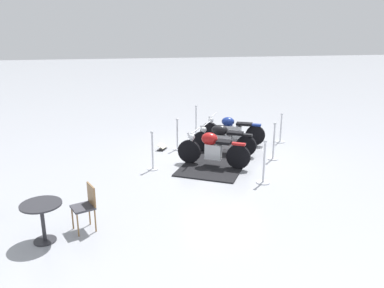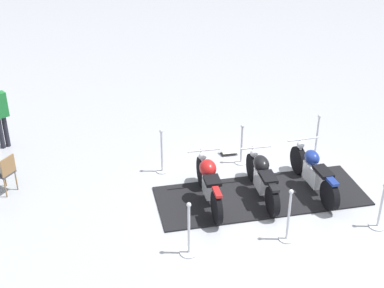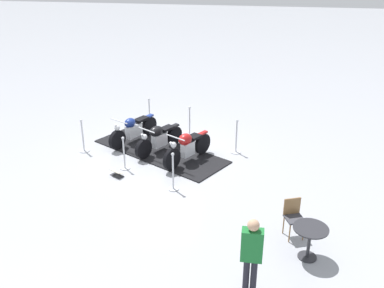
# 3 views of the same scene
# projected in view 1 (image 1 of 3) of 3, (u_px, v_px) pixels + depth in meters

# --- Properties ---
(ground_plane) EXTENTS (80.00, 80.00, 0.00)m
(ground_plane) POSITION_uv_depth(u_px,v_px,m) (223.00, 154.00, 12.20)
(ground_plane) COLOR #A8AAB2
(display_platform) EXTENTS (3.72, 4.82, 0.04)m
(display_platform) POSITION_uv_depth(u_px,v_px,m) (223.00, 154.00, 12.20)
(display_platform) COLOR black
(display_platform) RESTS_ON ground_plane
(motorcycle_navy) EXTENTS (2.02, 1.20, 0.96)m
(motorcycle_navy) POSITION_uv_depth(u_px,v_px,m) (231.00, 130.00, 13.15)
(motorcycle_navy) COLOR black
(motorcycle_navy) RESTS_ON display_platform
(motorcycle_black) EXTENTS (1.83, 1.17, 0.92)m
(motorcycle_black) POSITION_uv_depth(u_px,v_px,m) (223.00, 139.00, 12.07)
(motorcycle_black) COLOR black
(motorcycle_black) RESTS_ON display_platform
(motorcycle_maroon) EXTENTS (1.89, 1.17, 0.99)m
(motorcycle_maroon) POSITION_uv_depth(u_px,v_px,m) (212.00, 148.00, 10.98)
(motorcycle_maroon) COLOR black
(motorcycle_maroon) RESTS_ON display_platform
(stanchion_right_front) EXTENTS (0.33, 0.33, 1.11)m
(stanchion_right_front) POSITION_uv_depth(u_px,v_px,m) (196.00, 125.00, 14.34)
(stanchion_right_front) COLOR silver
(stanchion_right_front) RESTS_ON ground_plane
(stanchion_left_rear) EXTENTS (0.35, 0.35, 1.14)m
(stanchion_left_rear) POSITION_uv_depth(u_px,v_px,m) (264.00, 170.00, 9.87)
(stanchion_left_rear) COLOR silver
(stanchion_left_rear) RESTS_ON ground_plane
(stanchion_left_front) EXTENTS (0.35, 0.35, 1.03)m
(stanchion_left_front) POSITION_uv_depth(u_px,v_px,m) (281.00, 133.00, 13.42)
(stanchion_left_front) COLOR silver
(stanchion_left_front) RESTS_ON ground_plane
(stanchion_right_mid) EXTENTS (0.29, 0.29, 1.05)m
(stanchion_right_mid) POSITION_uv_depth(u_px,v_px,m) (177.00, 139.00, 12.57)
(stanchion_right_mid) COLOR silver
(stanchion_right_mid) RESTS_ON ground_plane
(stanchion_left_mid) EXTENTS (0.30, 0.30, 1.15)m
(stanchion_left_mid) POSITION_uv_depth(u_px,v_px,m) (274.00, 146.00, 11.62)
(stanchion_left_mid) COLOR silver
(stanchion_left_mid) RESTS_ON ground_plane
(stanchion_right_rear) EXTENTS (0.29, 0.29, 1.12)m
(stanchion_right_rear) POSITION_uv_depth(u_px,v_px,m) (153.00, 156.00, 10.79)
(stanchion_right_rear) COLOR silver
(stanchion_right_rear) RESTS_ON ground_plane
(info_placard) EXTENTS (0.38, 0.45, 0.20)m
(info_placard) POSITION_uv_depth(u_px,v_px,m) (162.00, 148.00, 12.64)
(info_placard) COLOR #333338
(info_placard) RESTS_ON ground_plane
(cafe_table) EXTENTS (0.74, 0.74, 0.76)m
(cafe_table) POSITION_uv_depth(u_px,v_px,m) (42.00, 213.00, 7.08)
(cafe_table) COLOR #2D2D33
(cafe_table) RESTS_ON ground_plane
(cafe_chair_near_table) EXTENTS (0.52, 0.52, 0.92)m
(cafe_chair_near_table) POSITION_uv_depth(u_px,v_px,m) (86.00, 204.00, 7.52)
(cafe_chair_near_table) COLOR olive
(cafe_chair_near_table) RESTS_ON ground_plane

